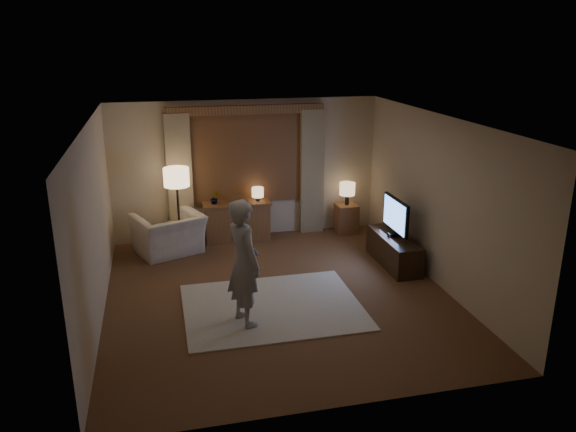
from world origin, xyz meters
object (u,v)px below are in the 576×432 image
object	(u,v)px
tv_stand	(394,250)
person	(244,262)
sideboard	(237,222)
side_table	(346,218)
armchair	(169,234)

from	to	relation	value
tv_stand	person	bearing A→B (deg)	-152.48
sideboard	side_table	distance (m)	2.15
sideboard	person	bearing A→B (deg)	-96.57
armchair	side_table	xyz separation A→B (m)	(3.42, 0.35, -0.08)
sideboard	person	size ratio (longest dim) A/B	0.70
armchair	sideboard	bearing A→B (deg)	175.07
tv_stand	person	size ratio (longest dim) A/B	0.81
armchair	tv_stand	bearing A→B (deg)	136.92
sideboard	armchair	size ratio (longest dim) A/B	1.09
person	sideboard	bearing A→B (deg)	-25.35
armchair	side_table	bearing A→B (deg)	163.51
side_table	armchair	bearing A→B (deg)	-174.17
tv_stand	person	world-z (taller)	person
sideboard	person	world-z (taller)	person
armchair	tv_stand	size ratio (longest dim) A/B	0.79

